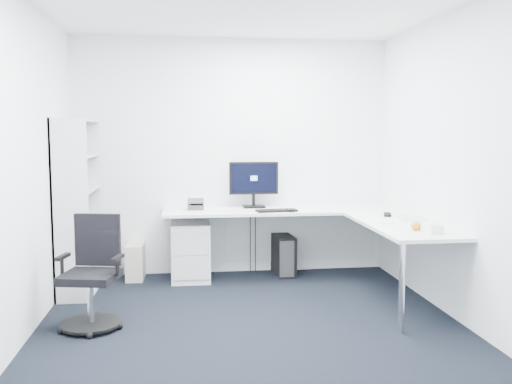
{
  "coord_description": "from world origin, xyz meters",
  "views": [
    {
      "loc": [
        -0.54,
        -4.48,
        1.64
      ],
      "look_at": [
        0.15,
        1.05,
        1.05
      ],
      "focal_mm": 40.0,
      "sensor_mm": 36.0,
      "label": 1
    }
  ],
  "objects": [
    {
      "name": "ground",
      "position": [
        0.0,
        0.0,
        0.0
      ],
      "size": [
        4.2,
        4.2,
        0.0
      ],
      "primitive_type": "plane",
      "color": "black"
    },
    {
      "name": "white_keyboard",
      "position": [
        1.3,
        0.76,
        0.79
      ],
      "size": [
        0.15,
        0.4,
        0.01
      ],
      "primitive_type": "cube",
      "rotation": [
        0.0,
        0.0,
        0.11
      ],
      "color": "white",
      "rests_on": "l_desk"
    },
    {
      "name": "orange_fruit",
      "position": [
        1.45,
        0.22,
        0.82
      ],
      "size": [
        0.08,
        0.08,
        0.08
      ],
      "primitive_type": "sphere",
      "color": "orange",
      "rests_on": "l_desk"
    },
    {
      "name": "drawer_pedestal",
      "position": [
        -0.49,
        1.78,
        0.32
      ],
      "size": [
        0.42,
        0.52,
        0.65
      ],
      "primitive_type": "cube",
      "color": "silver",
      "rests_on": "ground"
    },
    {
      "name": "l_desk",
      "position": [
        0.55,
        1.4,
        0.39
      ],
      "size": [
        2.68,
        1.5,
        0.78
      ],
      "primitive_type": null,
      "color": "silver",
      "rests_on": "ground"
    },
    {
      "name": "monitor",
      "position": [
        0.23,
        1.91,
        1.05
      ],
      "size": [
        0.56,
        0.18,
        0.54
      ],
      "primitive_type": null,
      "rotation": [
        0.0,
        0.0,
        0.0
      ],
      "color": "black",
      "rests_on": "l_desk"
    },
    {
      "name": "wall_left",
      "position": [
        -1.8,
        0.0,
        1.35
      ],
      "size": [
        0.02,
        4.2,
        2.7
      ],
      "primitive_type": "cube",
      "color": "white",
      "rests_on": "ground"
    },
    {
      "name": "wall_front",
      "position": [
        0.0,
        -2.1,
        1.35
      ],
      "size": [
        3.6,
        0.02,
        2.7
      ],
      "primitive_type": "cube",
      "color": "white",
      "rests_on": "ground"
    },
    {
      "name": "headphones",
      "position": [
        1.52,
        1.09,
        0.8
      ],
      "size": [
        0.16,
        0.2,
        0.05
      ],
      "primitive_type": null,
      "rotation": [
        0.0,
        0.0,
        -0.32
      ],
      "color": "black",
      "rests_on": "l_desk"
    },
    {
      "name": "task_chair",
      "position": [
        -1.34,
        0.28,
        0.47
      ],
      "size": [
        0.63,
        0.63,
        0.94
      ],
      "primitive_type": null,
      "rotation": [
        0.0,
        0.0,
        -0.21
      ],
      "color": "black",
      "rests_on": "ground"
    },
    {
      "name": "beige_pc_tower",
      "position": [
        -1.1,
        1.9,
        0.2
      ],
      "size": [
        0.2,
        0.42,
        0.4
      ],
      "primitive_type": "cube",
      "rotation": [
        0.0,
        0.0,
        -0.02
      ],
      "color": "beige",
      "rests_on": "ground"
    },
    {
      "name": "desk_phone",
      "position": [
        -0.43,
        1.83,
        0.84
      ],
      "size": [
        0.18,
        0.18,
        0.12
      ],
      "primitive_type": null,
      "rotation": [
        0.0,
        0.0,
        0.01
      ],
      "color": "#2E2E30",
      "rests_on": "l_desk"
    },
    {
      "name": "wall_right",
      "position": [
        1.8,
        0.0,
        1.35
      ],
      "size": [
        0.02,
        4.2,
        2.7
      ],
      "primitive_type": "cube",
      "color": "white",
      "rests_on": "ground"
    },
    {
      "name": "black_keyboard",
      "position": [
        0.44,
        1.55,
        0.79
      ],
      "size": [
        0.46,
        0.22,
        0.02
      ],
      "primitive_type": "cube",
      "rotation": [
        0.0,
        0.0,
        0.14
      ],
      "color": "black",
      "rests_on": "l_desk"
    },
    {
      "name": "wall_back",
      "position": [
        0.0,
        2.1,
        1.35
      ],
      "size": [
        3.6,
        0.02,
        2.7
      ],
      "primitive_type": "cube",
      "color": "white",
      "rests_on": "ground"
    },
    {
      "name": "tissue_box",
      "position": [
        1.55,
        0.12,
        0.82
      ],
      "size": [
        0.13,
        0.23,
        0.08
      ],
      "primitive_type": "cube",
      "rotation": [
        0.0,
        0.0,
        0.08
      ],
      "color": "white",
      "rests_on": "l_desk"
    },
    {
      "name": "laptop",
      "position": [
        1.68,
        0.85,
        0.91
      ],
      "size": [
        0.41,
        0.4,
        0.25
      ],
      "primitive_type": null,
      "rotation": [
        0.0,
        0.0,
        -0.18
      ],
      "color": "silver",
      "rests_on": "l_desk"
    },
    {
      "name": "mouse",
      "position": [
        0.58,
        1.51,
        0.8
      ],
      "size": [
        0.07,
        0.1,
        0.03
      ],
      "primitive_type": "cube",
      "rotation": [
        0.0,
        0.0,
        0.1
      ],
      "color": "black",
      "rests_on": "l_desk"
    },
    {
      "name": "power_strip",
      "position": [
        0.91,
        2.11,
        0.02
      ],
      "size": [
        0.32,
        0.09,
        0.04
      ],
      "primitive_type": "cube",
      "rotation": [
        0.0,
        0.0,
        0.13
      ],
      "color": "white",
      "rests_on": "ground"
    },
    {
      "name": "bookshelf",
      "position": [
        -1.62,
        1.45,
        0.89
      ],
      "size": [
        0.34,
        0.89,
        1.77
      ],
      "primitive_type": null,
      "color": "silver",
      "rests_on": "ground"
    },
    {
      "name": "black_pc_tower",
      "position": [
        0.57,
        1.9,
        0.23
      ],
      "size": [
        0.24,
        0.48,
        0.45
      ],
      "primitive_type": "cube",
      "rotation": [
        0.0,
        0.0,
        0.07
      ],
      "color": "black",
      "rests_on": "ground"
    }
  ]
}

